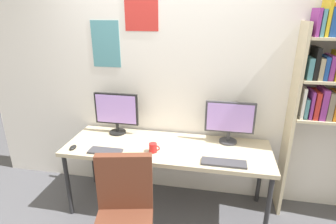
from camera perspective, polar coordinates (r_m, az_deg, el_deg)
wall_back at (r=2.96m, az=1.35°, el=6.31°), size 4.45×0.11×2.60m
desk at (r=2.79m, az=-0.20°, el=-8.11°), size 2.05×0.68×0.74m
monitor_left at (r=3.01m, az=-10.68°, el=0.10°), size 0.48×0.18×0.46m
monitor_right at (r=2.82m, az=12.70°, el=-1.68°), size 0.49×0.18×0.44m
keyboard_left at (r=2.73m, az=-12.90°, el=-7.96°), size 0.32×0.13×0.02m
keyboard_right at (r=2.52m, az=11.53°, el=-10.31°), size 0.40×0.13×0.02m
computer_mouse at (r=2.87m, az=-19.15°, el=-6.96°), size 0.06×0.10×0.03m
coffee_mug at (r=2.65m, az=-3.10°, el=-7.44°), size 0.11×0.08×0.09m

